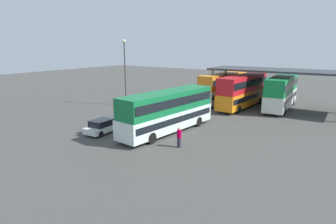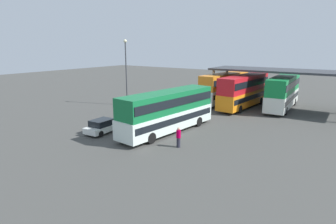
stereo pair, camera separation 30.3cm
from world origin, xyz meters
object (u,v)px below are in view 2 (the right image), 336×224
at_px(double_decker_mid_row, 244,90).
at_px(pedestrian_waiting, 179,137).
at_px(double_decker_main, 168,110).
at_px(double_decker_near_canopy, 225,87).
at_px(lamppost_tall, 126,65).
at_px(double_decker_far_right, 283,91).
at_px(parked_hatchback, 103,126).

bearing_deg(double_decker_mid_row, pedestrian_waiting, -172.33).
xyz_separation_m(double_decker_main, double_decker_near_canopy, (-1.83, 17.17, 0.13)).
xyz_separation_m(double_decker_main, lamppost_tall, (-12.12, 7.11, 3.39)).
height_order(double_decker_near_canopy, double_decker_far_right, double_decker_far_right).
distance_m(parked_hatchback, lamppost_tall, 14.02).
bearing_deg(double_decker_main, pedestrian_waiting, -128.24).
distance_m(parked_hatchback, double_decker_near_canopy, 21.39).
xyz_separation_m(double_decker_near_canopy, lamppost_tall, (-10.28, -10.07, 3.25)).
xyz_separation_m(double_decker_main, pedestrian_waiting, (3.23, -3.08, -1.35)).
relative_size(double_decker_mid_row, lamppost_tall, 1.25).
bearing_deg(double_decker_main, parked_hatchback, 133.50).
bearing_deg(double_decker_main, double_decker_far_right, -14.94).
height_order(parked_hatchback, double_decker_mid_row, double_decker_mid_row).
bearing_deg(double_decker_mid_row, double_decker_far_right, -61.48).
bearing_deg(double_decker_far_right, lamppost_tall, 115.25).
bearing_deg(double_decker_mid_row, parked_hatchback, 163.64).
distance_m(double_decker_near_canopy, pedestrian_waiting, 20.93).
bearing_deg(lamppost_tall, double_decker_far_right, 28.85).
height_order(double_decker_main, lamppost_tall, lamppost_tall).
distance_m(lamppost_tall, pedestrian_waiting, 19.02).
bearing_deg(double_decker_near_canopy, parked_hatchback, 174.79).
relative_size(parked_hatchback, double_decker_mid_row, 0.34).
height_order(double_decker_main, double_decker_far_right, double_decker_far_right).
bearing_deg(parked_hatchback, double_decker_main, -55.07).
distance_m(double_decker_near_canopy, double_decker_mid_row, 4.20).
bearing_deg(double_decker_far_right, double_decker_near_canopy, 87.32).
bearing_deg(double_decker_far_right, pedestrian_waiting, 167.58).
height_order(double_decker_mid_row, double_decker_far_right, double_decker_mid_row).
distance_m(double_decker_main, pedestrian_waiting, 4.66).
relative_size(double_decker_near_canopy, double_decker_mid_row, 1.01).
xyz_separation_m(parked_hatchback, pedestrian_waiting, (8.22, 0.84, 0.19)).
xyz_separation_m(double_decker_mid_row, pedestrian_waiting, (1.38, -18.25, -1.54)).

